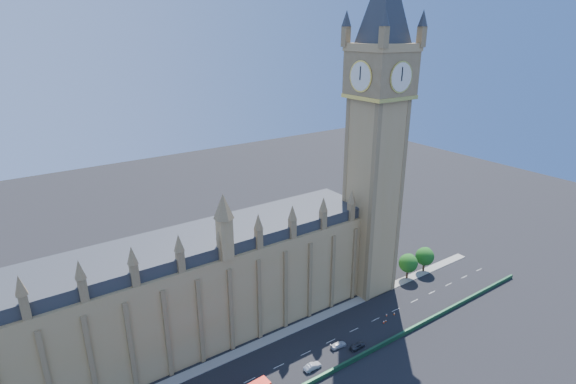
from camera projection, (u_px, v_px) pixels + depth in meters
ground at (293, 359)px, 108.63m from camera, size 400.00×400.00×0.00m
palace_westminster at (155, 301)px, 107.56m from camera, size 120.00×20.00×28.00m
elizabeth_tower at (378, 111)px, 121.26m from camera, size 20.59×20.59×105.00m
bridge_parapet at (315, 380)px, 101.46m from camera, size 160.00×0.60×1.20m
kerb_north at (271, 338)px, 115.95m from camera, size 160.00×3.00×0.16m
tree_east_near at (408, 262)px, 142.45m from camera, size 6.00×6.00×8.50m
tree_east_far at (425, 256)px, 146.74m from camera, size 6.00×6.00×8.50m
car_grey at (357, 346)px, 112.28m from camera, size 4.42×1.93×1.48m
car_silver at (312, 366)px, 105.36m from camera, size 4.46×1.59×1.46m
car_white at (338, 345)px, 112.68m from camera, size 4.48×2.02×1.27m
cone_a at (387, 315)px, 125.11m from camera, size 0.44×0.44×0.65m
cone_b at (386, 321)px, 122.55m from camera, size 0.45×0.45×0.68m
cone_c at (384, 322)px, 122.05m from camera, size 0.56×0.56×0.76m
cone_d at (394, 313)px, 125.66m from camera, size 0.57×0.57×0.73m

